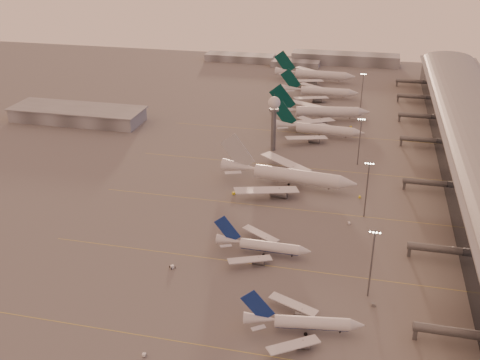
# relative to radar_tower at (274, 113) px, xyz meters

# --- Properties ---
(ground) EXTENTS (700.00, 700.00, 0.00)m
(ground) POSITION_rel_radar_tower_xyz_m (-5.00, -120.00, -20.95)
(ground) COLOR #605D5D
(ground) RESTS_ON ground
(taxiway_markings) EXTENTS (180.00, 185.25, 0.02)m
(taxiway_markings) POSITION_rel_radar_tower_xyz_m (25.00, -64.00, -20.94)
(taxiway_markings) COLOR gold
(taxiway_markings) RESTS_ON ground
(hangar) EXTENTS (82.00, 27.00, 8.50)m
(hangar) POSITION_rel_radar_tower_xyz_m (-125.00, 20.00, -16.63)
(hangar) COLOR #5A5C61
(hangar) RESTS_ON ground
(radar_tower) EXTENTS (6.40, 6.40, 31.10)m
(radar_tower) POSITION_rel_radar_tower_xyz_m (0.00, 0.00, 0.00)
(radar_tower) COLOR #57595F
(radar_tower) RESTS_ON ground
(mast_a) EXTENTS (3.60, 0.56, 25.00)m
(mast_a) POSITION_rel_radar_tower_xyz_m (53.00, -120.00, -7.21)
(mast_a) COLOR #57595F
(mast_a) RESTS_ON ground
(mast_b) EXTENTS (3.60, 0.56, 25.00)m
(mast_b) POSITION_rel_radar_tower_xyz_m (50.00, -65.00, -7.21)
(mast_b) COLOR #57595F
(mast_b) RESTS_ON ground
(mast_c) EXTENTS (3.60, 0.56, 25.00)m
(mast_c) POSITION_rel_radar_tower_xyz_m (45.00, -10.00, -7.21)
(mast_c) COLOR #57595F
(mast_c) RESTS_ON ground
(mast_d) EXTENTS (3.60, 0.56, 25.00)m
(mast_d) POSITION_rel_radar_tower_xyz_m (43.00, 80.00, -7.21)
(mast_d) COLOR #57595F
(mast_d) RESTS_ON ground
(distant_horizon) EXTENTS (165.00, 37.50, 9.00)m
(distant_horizon) POSITION_rel_radar_tower_xyz_m (-2.38, 205.14, -17.06)
(distant_horizon) COLOR #5A5C61
(distant_horizon) RESTS_ON ground
(narrowbody_near) EXTENTS (36.69, 29.09, 14.39)m
(narrowbody_near) POSITION_rel_radar_tower_xyz_m (34.55, -142.52, -18.04)
(narrowbody_near) COLOR silver
(narrowbody_near) RESTS_ON ground
(narrowbody_mid) EXTENTS (36.29, 29.00, 14.19)m
(narrowbody_mid) POSITION_rel_radar_tower_xyz_m (14.56, -102.77, -18.08)
(narrowbody_mid) COLOR silver
(narrowbody_mid) RESTS_ON ground
(widebody_white) EXTENTS (64.70, 51.60, 22.78)m
(widebody_white) POSITION_rel_radar_tower_xyz_m (14.53, -42.63, -17.00)
(widebody_white) COLOR silver
(widebody_white) RESTS_ON ground
(greentail_a) EXTENTS (52.74, 42.50, 19.15)m
(greentail_a) POSITION_rel_radar_tower_xyz_m (21.51, 25.91, -17.57)
(greentail_a) COLOR silver
(greentail_a) RESTS_ON ground
(greentail_b) EXTENTS (61.38, 49.17, 22.44)m
(greentail_b) POSITION_rel_radar_tower_xyz_m (19.35, 55.87, -16.99)
(greentail_b) COLOR silver
(greentail_b) RESTS_ON ground
(greentail_c) EXTENTS (54.14, 43.72, 19.66)m
(greentail_c) POSITION_rel_radar_tower_xyz_m (14.34, 103.10, -17.48)
(greentail_c) COLOR silver
(greentail_c) RESTS_ON ground
(greentail_d) EXTENTS (62.07, 50.13, 22.55)m
(greentail_d) POSITION_rel_radar_tower_xyz_m (6.29, 145.69, -16.97)
(greentail_d) COLOR silver
(greentail_d) RESTS_ON ground
(gsv_truck_a) EXTENTS (5.28, 2.40, 2.06)m
(gsv_truck_a) POSITION_rel_radar_tower_xyz_m (-7.44, -163.04, -19.90)
(gsv_truck_a) COLOR white
(gsv_truck_a) RESTS_ON ground
(gsv_catering_a) EXTENTS (5.14, 2.64, 4.11)m
(gsv_catering_a) POSITION_rel_radar_tower_xyz_m (55.11, -125.02, -18.90)
(gsv_catering_a) COLOR #5B5D60
(gsv_catering_a) RESTS_ON ground
(gsv_tug_mid) EXTENTS (4.32, 4.33, 1.09)m
(gsv_tug_mid) POSITION_rel_radar_tower_xyz_m (-14.88, -119.28, -20.39)
(gsv_tug_mid) COLOR white
(gsv_tug_mid) RESTS_ON ground
(gsv_truck_b) EXTENTS (5.35, 2.78, 2.06)m
(gsv_truck_b) POSITION_rel_radar_tower_xyz_m (44.69, -72.79, -19.90)
(gsv_truck_b) COLOR white
(gsv_truck_b) RESTS_ON ground
(gsv_truck_c) EXTENTS (5.84, 5.82, 2.45)m
(gsv_truck_c) POSITION_rel_radar_tower_xyz_m (-7.34, -56.83, -19.70)
(gsv_truck_c) COLOR yellow
(gsv_truck_c) RESTS_ON ground
(gsv_catering_b) EXTENTS (4.51, 2.19, 3.68)m
(gsv_catering_b) POSITION_rel_radar_tower_xyz_m (47.78, -47.69, -19.11)
(gsv_catering_b) COLOR yellow
(gsv_catering_b) RESTS_ON ground
(gsv_tug_far) EXTENTS (2.87, 3.58, 0.89)m
(gsv_tug_far) POSITION_rel_radar_tower_xyz_m (13.87, -20.35, -20.49)
(gsv_tug_far) COLOR white
(gsv_tug_far) RESTS_ON ground
(gsv_tug_hangar) EXTENTS (4.35, 3.43, 1.09)m
(gsv_tug_hangar) POSITION_rel_radar_tower_xyz_m (38.81, 44.81, -20.39)
(gsv_tug_hangar) COLOR yellow
(gsv_tug_hangar) RESTS_ON ground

